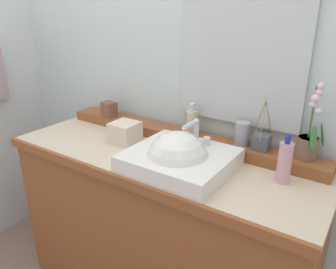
{
  "coord_description": "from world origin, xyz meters",
  "views": [
    {
      "loc": [
        0.82,
        -1.14,
        1.51
      ],
      "look_at": [
        0.06,
        -0.02,
        0.98
      ],
      "focal_mm": 35.05,
      "sensor_mm": 36.0,
      "label": 1
    }
  ],
  "objects_px": {
    "sink_basin": "(178,162)",
    "tissue_box": "(125,133)",
    "tumbler_cup": "(242,134)",
    "lotion_bottle": "(285,162)",
    "soap_bar": "(171,136)",
    "soap_dispenser": "(192,121)",
    "reed_diffuser": "(262,142)",
    "trinket_box": "(109,109)",
    "potted_plant": "(309,140)"
  },
  "relations": [
    {
      "from": "sink_basin",
      "to": "reed_diffuser",
      "type": "relative_size",
      "value": 1.79
    },
    {
      "from": "reed_diffuser",
      "to": "tissue_box",
      "type": "bearing_deg",
      "value": -164.26
    },
    {
      "from": "sink_basin",
      "to": "soap_bar",
      "type": "height_order",
      "value": "sink_basin"
    },
    {
      "from": "sink_basin",
      "to": "lotion_bottle",
      "type": "relative_size",
      "value": 2.09
    },
    {
      "from": "lotion_bottle",
      "to": "trinket_box",
      "type": "bearing_deg",
      "value": 173.48
    },
    {
      "from": "soap_dispenser",
      "to": "tissue_box",
      "type": "xyz_separation_m",
      "value": [
        -0.28,
        -0.19,
        -0.06
      ]
    },
    {
      "from": "soap_bar",
      "to": "tumbler_cup",
      "type": "bearing_deg",
      "value": 31.24
    },
    {
      "from": "potted_plant",
      "to": "tissue_box",
      "type": "xyz_separation_m",
      "value": [
        -0.83,
        -0.2,
        -0.08
      ]
    },
    {
      "from": "soap_bar",
      "to": "trinket_box",
      "type": "xyz_separation_m",
      "value": [
        -0.52,
        0.14,
        0.01
      ]
    },
    {
      "from": "sink_basin",
      "to": "tumbler_cup",
      "type": "bearing_deg",
      "value": 60.69
    },
    {
      "from": "soap_dispenser",
      "to": "soap_bar",
      "type": "bearing_deg",
      "value": -93.75
    },
    {
      "from": "potted_plant",
      "to": "reed_diffuser",
      "type": "relative_size",
      "value": 1.36
    },
    {
      "from": "reed_diffuser",
      "to": "tissue_box",
      "type": "distance_m",
      "value": 0.67
    },
    {
      "from": "sink_basin",
      "to": "tumbler_cup",
      "type": "xyz_separation_m",
      "value": [
        0.16,
        0.29,
        0.07
      ]
    },
    {
      "from": "tissue_box",
      "to": "trinket_box",
      "type": "bearing_deg",
      "value": 148.47
    },
    {
      "from": "soap_dispenser",
      "to": "tumbler_cup",
      "type": "height_order",
      "value": "soap_dispenser"
    },
    {
      "from": "trinket_box",
      "to": "lotion_bottle",
      "type": "bearing_deg",
      "value": 4.09
    },
    {
      "from": "soap_bar",
      "to": "tissue_box",
      "type": "distance_m",
      "value": 0.27
    },
    {
      "from": "potted_plant",
      "to": "tissue_box",
      "type": "distance_m",
      "value": 0.86
    },
    {
      "from": "trinket_box",
      "to": "tumbler_cup",
      "type": "bearing_deg",
      "value": 12.72
    },
    {
      "from": "soap_dispenser",
      "to": "reed_diffuser",
      "type": "xyz_separation_m",
      "value": [
        0.36,
        -0.01,
        -0.02
      ]
    },
    {
      "from": "sink_basin",
      "to": "soap_dispenser",
      "type": "distance_m",
      "value": 0.32
    },
    {
      "from": "soap_bar",
      "to": "tissue_box",
      "type": "height_order",
      "value": "tissue_box"
    },
    {
      "from": "tumbler_cup",
      "to": "reed_diffuser",
      "type": "relative_size",
      "value": 0.46
    },
    {
      "from": "potted_plant",
      "to": "tumbler_cup",
      "type": "bearing_deg",
      "value": -177.06
    },
    {
      "from": "sink_basin",
      "to": "tumbler_cup",
      "type": "distance_m",
      "value": 0.34
    },
    {
      "from": "potted_plant",
      "to": "reed_diffuser",
      "type": "bearing_deg",
      "value": -174.21
    },
    {
      "from": "soap_bar",
      "to": "tissue_box",
      "type": "bearing_deg",
      "value": -176.5
    },
    {
      "from": "tumbler_cup",
      "to": "lotion_bottle",
      "type": "distance_m",
      "value": 0.28
    },
    {
      "from": "sink_basin",
      "to": "tissue_box",
      "type": "xyz_separation_m",
      "value": [
        -0.38,
        0.1,
        0.02
      ]
    },
    {
      "from": "soap_bar",
      "to": "reed_diffuser",
      "type": "distance_m",
      "value": 0.41
    },
    {
      "from": "tumbler_cup",
      "to": "lotion_bottle",
      "type": "height_order",
      "value": "lotion_bottle"
    },
    {
      "from": "soap_bar",
      "to": "soap_dispenser",
      "type": "relative_size",
      "value": 0.46
    },
    {
      "from": "soap_bar",
      "to": "tumbler_cup",
      "type": "height_order",
      "value": "tumbler_cup"
    },
    {
      "from": "soap_bar",
      "to": "potted_plant",
      "type": "height_order",
      "value": "potted_plant"
    },
    {
      "from": "soap_dispenser",
      "to": "lotion_bottle",
      "type": "distance_m",
      "value": 0.53
    },
    {
      "from": "sink_basin",
      "to": "soap_dispenser",
      "type": "bearing_deg",
      "value": 109.78
    },
    {
      "from": "soap_dispenser",
      "to": "tumbler_cup",
      "type": "distance_m",
      "value": 0.27
    },
    {
      "from": "tissue_box",
      "to": "reed_diffuser",
      "type": "bearing_deg",
      "value": 15.74
    },
    {
      "from": "sink_basin",
      "to": "soap_bar",
      "type": "relative_size",
      "value": 6.08
    },
    {
      "from": "soap_dispenser",
      "to": "tumbler_cup",
      "type": "relative_size",
      "value": 1.4
    },
    {
      "from": "lotion_bottle",
      "to": "tissue_box",
      "type": "height_order",
      "value": "lotion_bottle"
    },
    {
      "from": "tissue_box",
      "to": "potted_plant",
      "type": "bearing_deg",
      "value": 13.56
    },
    {
      "from": "tumbler_cup",
      "to": "soap_bar",
      "type": "bearing_deg",
      "value": -148.76
    },
    {
      "from": "soap_dispenser",
      "to": "potted_plant",
      "type": "bearing_deg",
      "value": 0.91
    },
    {
      "from": "sink_basin",
      "to": "soap_bar",
      "type": "distance_m",
      "value": 0.17
    },
    {
      "from": "reed_diffuser",
      "to": "soap_bar",
      "type": "bearing_deg",
      "value": -156.28
    },
    {
      "from": "potted_plant",
      "to": "tissue_box",
      "type": "relative_size",
      "value": 2.49
    },
    {
      "from": "sink_basin",
      "to": "tissue_box",
      "type": "distance_m",
      "value": 0.4
    },
    {
      "from": "tumbler_cup",
      "to": "trinket_box",
      "type": "relative_size",
      "value": 1.29
    }
  ]
}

